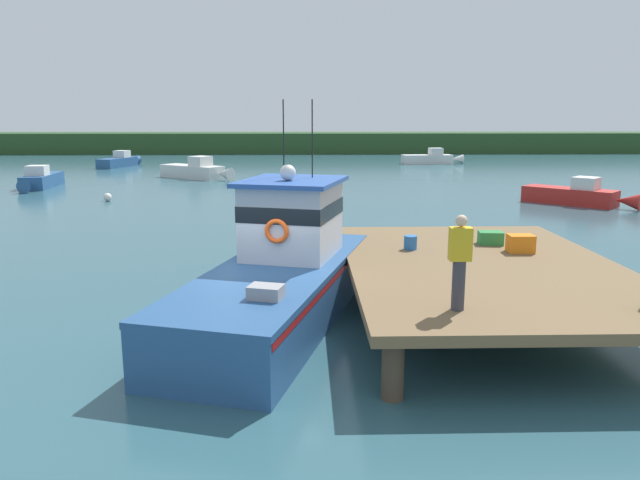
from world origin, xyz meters
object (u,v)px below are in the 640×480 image
Objects in this scene: deckhand_by_the_boat at (460,260)px; moored_boat_mid_harbor at (196,171)px; moored_boat_off_the_point at (577,195)px; mooring_buoy_inshore at (108,197)px; main_fishing_boat at (284,270)px; crate_single_far at (521,244)px; bait_bucket at (410,243)px; moored_boat_outer_mooring at (120,161)px; moored_boat_far_right at (40,180)px; crate_stack_near_edge at (491,238)px; moored_boat_near_channel at (431,158)px.

deckhand_by_the_boat is 0.28× the size of moored_boat_mid_harbor.
mooring_buoy_inshore is at bearing 175.50° from moored_boat_off_the_point.
main_fishing_boat is at bearing -61.93° from mooring_buoy_inshore.
deckhand_by_the_boat is (-2.61, -4.31, 0.65)m from crate_single_far.
main_fishing_boat is 29.18× the size of bait_bucket.
deckhand_by_the_boat is 48.19m from moored_boat_outer_mooring.
moored_boat_far_right is 1.18× the size of moored_boat_off_the_point.
moored_boat_mid_harbor is (-12.96, 29.59, -0.86)m from crate_single_far.
moored_boat_off_the_point is (11.24, 20.19, -1.57)m from deckhand_by_the_boat.
moored_boat_outer_mooring is 0.96× the size of moored_boat_mid_harbor.
moored_boat_far_right reaches higher than moored_boat_outer_mooring.
main_fishing_boat reaches higher than crate_stack_near_edge.
crate_single_far reaches higher than crate_stack_near_edge.
moored_boat_off_the_point is 0.82× the size of moored_boat_mid_harbor.
crate_single_far is 0.11× the size of moored_boat_far_right.
main_fishing_boat is 16.53× the size of crate_single_far.
deckhand_by_the_boat is at bearing -66.87° from moored_boat_outer_mooring.
crate_stack_near_edge is at bearing -47.33° from moored_boat_far_right.
crate_single_far is at bearing 8.52° from main_fishing_boat.
crate_stack_near_edge is 0.37× the size of deckhand_by_the_boat.
mooring_buoy_inshore is (-13.00, 17.39, -1.15)m from bait_bucket.
moored_boat_far_right is 33.97m from moored_boat_near_channel.
moored_boat_off_the_point is at bearing -38.64° from moored_boat_outer_mooring.
moored_boat_off_the_point reaches higher than mooring_buoy_inshore.
crate_single_far is at bearing -118.53° from moored_boat_off_the_point.
moored_boat_off_the_point is (14.29, 16.72, -0.52)m from main_fishing_boat.
mooring_buoy_inshore is at bearing 118.07° from main_fishing_boat.
bait_bucket is 43.16m from moored_boat_near_channel.
deckhand_by_the_boat is at bearing -101.33° from moored_boat_near_channel.
main_fishing_boat is 1.77× the size of moored_boat_outer_mooring.
main_fishing_boat is 5.73m from crate_single_far.
main_fishing_boat is at bearing -161.17° from crate_stack_near_edge.
moored_boat_off_the_point is (11.22, 15.49, -0.88)m from bait_bucket.
crate_stack_near_edge is at bearing -66.39° from moored_boat_mid_harbor.
bait_bucket reaches higher than crate_stack_near_edge.
main_fishing_boat is at bearing -130.51° from moored_boat_off_the_point.
moored_boat_far_right is 10.39m from moored_boat_mid_harbor.
bait_bucket is 0.21× the size of deckhand_by_the_boat.
crate_single_far reaches higher than moored_boat_off_the_point.
moored_boat_outer_mooring is 1.17× the size of moored_boat_off_the_point.
crate_single_far is 45.42m from moored_boat_outer_mooring.
moored_boat_off_the_point is 24.30m from mooring_buoy_inshore.
moored_boat_near_channel is at bearing 93.99° from moored_boat_off_the_point.
moored_boat_far_right reaches higher than mooring_buoy_inshore.
moored_boat_near_channel is (6.77, 42.51, -0.91)m from crate_single_far.
crate_single_far is 32.45m from moored_boat_far_right.
moored_boat_near_channel is at bearing 33.23° from moored_boat_mid_harbor.
moored_boat_mid_harbor is 12.10m from mooring_buoy_inshore.
moored_boat_mid_harbor reaches higher than moored_boat_outer_mooring.
moored_boat_mid_harbor reaches higher than moored_boat_near_channel.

